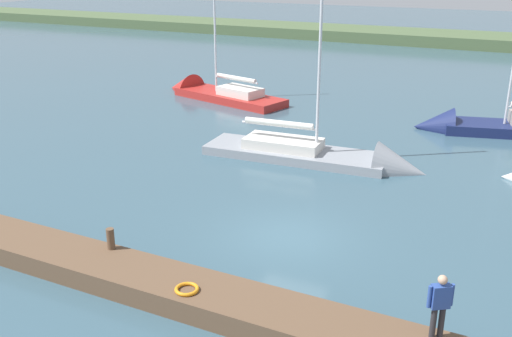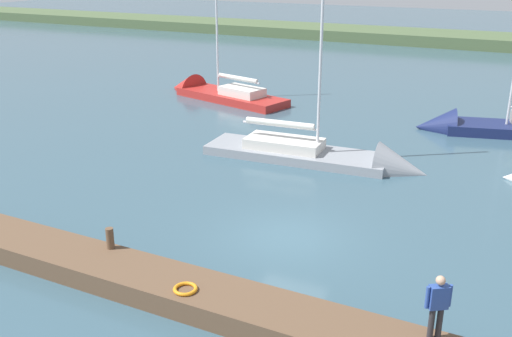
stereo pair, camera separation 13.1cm
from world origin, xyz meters
name	(u,v)px [view 1 (the left image)]	position (x,y,z in m)	size (l,w,h in m)	color
ground_plane	(287,236)	(0.00, 0.00, 0.00)	(200.00, 200.00, 0.00)	#385666
far_shoreline	(473,46)	(0.00, -51.18, 0.00)	(180.00, 8.00, 2.40)	#4C603D
dock_pier	(214,300)	(0.00, 4.94, 0.31)	(26.62, 1.80, 0.63)	brown
mooring_post_far	(111,239)	(3.99, 4.31, 0.96)	(0.24, 0.24, 0.67)	brown
life_ring_buoy	(187,289)	(0.63, 5.30, 0.68)	(0.66, 0.66, 0.10)	orange
sailboat_far_right	(334,161)	(1.05, -7.87, 0.10)	(10.61, 3.22, 12.44)	gray
sailboat_inner_slip	(210,94)	(13.20, -17.12, 0.17)	(10.25, 4.95, 11.38)	#B22823
sailboat_behind_pier	(483,128)	(-4.64, -16.30, 0.22)	(8.99, 4.39, 8.81)	navy
person_on_dock	(440,302)	(-5.69, 4.40, 1.57)	(0.54, 0.43, 1.65)	#28282D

